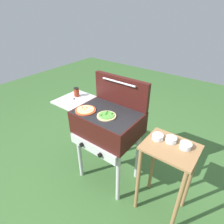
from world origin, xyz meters
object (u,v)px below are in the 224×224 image
Objects in this scene: pizza_cheese at (85,110)px; topping_bowl_near at (171,140)px; topping_bowl_far at (158,137)px; topping_bowl_middle at (186,146)px; pizza_veggie at (106,116)px; sauce_jar at (77,92)px; prep_table at (167,167)px; grill at (107,124)px.

pizza_cheese is 2.19× the size of topping_bowl_near.
topping_bowl_far and topping_bowl_middle have the same top height.
sauce_jar reaches higher than pizza_veggie.
topping_bowl_near is at bearing 179.21° from topping_bowl_middle.
pizza_cheese is at bearing -172.44° from prep_table.
prep_table is at bearing -66.11° from topping_bowl_near.
topping_bowl_middle is (1.27, -0.01, -0.12)m from sauce_jar.
pizza_cheese is 2.12× the size of topping_bowl_middle.
pizza_veggie reaches higher than topping_bowl_middle.
sauce_jar is 0.13× the size of prep_table.
topping_bowl_middle is (0.72, 0.13, -0.08)m from pizza_veggie.
topping_bowl_far reaches higher than prep_table.
topping_bowl_near and topping_bowl_middle have the same top height.
topping_bowl_middle is at bearing 9.94° from pizza_veggie.
pizza_veggie reaches higher than topping_bowl_near.
grill is at bearing -176.99° from topping_bowl_far.
pizza_cheese is 2.02× the size of sauce_jar.
topping_bowl_far is (0.49, 0.09, -0.08)m from pizza_veggie.
grill is 9.40× the size of sauce_jar.
sauce_jar reaches higher than topping_bowl_near.
sauce_jar reaches higher than topping_bowl_middle.
topping_bowl_near is (0.65, 0.06, 0.07)m from grill.
topping_bowl_middle is (0.10, 0.06, 0.26)m from prep_table.
grill reaches higher than topping_bowl_near.
pizza_cheese is (-0.23, -0.04, 0.00)m from pizza_veggie.
pizza_cheese is at bearing -149.01° from grill.
sauce_jar is 1.15m from topping_bowl_near.
pizza_cheese is 0.85m from topping_bowl_near.
pizza_veggie is at bearing -167.90° from topping_bowl_near.
sauce_jar is 1.05× the size of topping_bowl_middle.
prep_table is at bearing -150.06° from topping_bowl_middle.
pizza_cheese is at bearing -169.90° from topping_bowl_middle.
sauce_jar reaches higher than prep_table.
pizza_cheese is 2.15× the size of topping_bowl_far.
prep_table is 8.44× the size of topping_bowl_far.
pizza_veggie is 0.74m from topping_bowl_middle.
grill is 0.54m from sauce_jar.
grill is 9.89× the size of topping_bowl_middle.
pizza_cheese is 0.74m from topping_bowl_far.
pizza_veggie is at bearing -14.25° from sauce_jar.
prep_table is (0.62, 0.07, -0.34)m from pizza_veggie.
sauce_jar is 1.27m from topping_bowl_middle.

